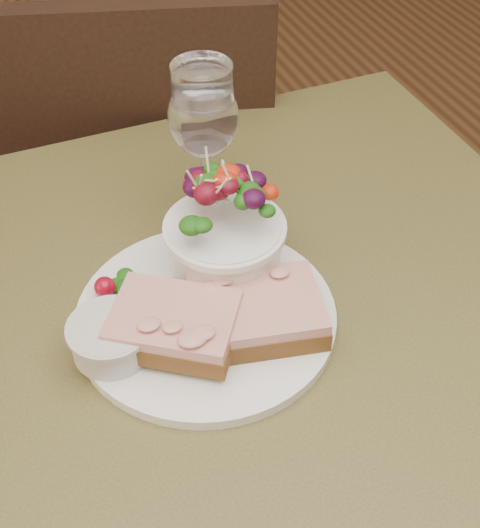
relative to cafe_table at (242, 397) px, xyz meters
name	(u,v)px	position (x,y,z in m)	size (l,w,h in m)	color
cafe_table	(242,397)	(0.00, 0.00, 0.00)	(0.80, 0.80, 0.75)	#433B1C
chair_far	(151,261)	(0.06, 0.61, -0.36)	(0.52, 0.52, 0.90)	black
dinner_plate	(206,316)	(-0.03, 0.03, 0.11)	(0.26, 0.26, 0.01)	white
sandwich_front	(256,312)	(0.01, 0.00, 0.13)	(0.14, 0.12, 0.03)	#473013
sandwich_back	(174,324)	(-0.07, 0.01, 0.14)	(0.15, 0.14, 0.03)	#473013
ramekin	(110,337)	(-0.12, 0.02, 0.13)	(0.07, 0.07, 0.04)	beige
salad_bowl	(225,226)	(0.02, 0.08, 0.17)	(0.12, 0.12, 0.13)	white
garnish	(113,283)	(-0.10, 0.10, 0.12)	(0.05, 0.04, 0.02)	#0D380A
wine_glass	(204,122)	(0.04, 0.19, 0.22)	(0.08, 0.08, 0.18)	white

